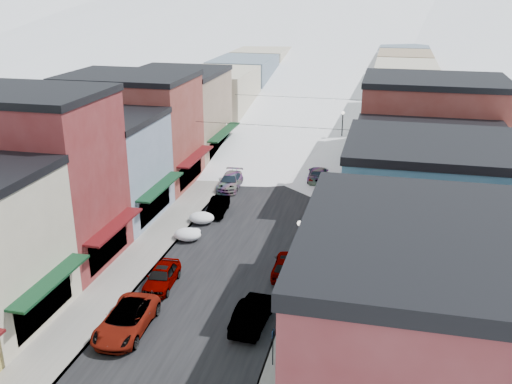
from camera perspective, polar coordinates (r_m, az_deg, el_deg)
The scene contains 31 objects.
road at distance 75.98m, azimuth 4.96°, elevation 5.50°, with size 10.00×160.00×0.01m, color black.
sidewalk_left at distance 77.14m, azimuth 0.08°, elevation 5.85°, with size 3.20×160.00×0.15m, color gray.
sidewalk_right at distance 75.35m, azimuth 9.95°, elevation 5.20°, with size 3.20×160.00×0.15m, color gray.
curb_left at distance 76.82m, azimuth 1.21°, elevation 5.79°, with size 0.10×160.00×0.15m, color slate.
curb_right at distance 75.44m, azimuth 8.77°, elevation 5.29°, with size 0.10×160.00×0.15m, color slate.
bldg_l_brick_near at distance 43.05m, azimuth -21.56°, elevation 1.28°, with size 12.30×8.20×12.50m.
bldg_l_grayblue at distance 50.16m, azimuth -15.49°, elevation 2.44°, with size 11.30×9.20×9.00m.
bldg_l_brick_far at distance 58.05m, azimuth -12.31°, elevation 6.11°, with size 13.30×9.20×11.00m.
bldg_l_tan at distance 66.71m, azimuth -7.87°, elevation 7.74°, with size 11.30×11.20×10.00m.
bldg_r_green at distance 28.81m, azimuth 17.30°, elevation -10.84°, with size 11.30×9.20×9.50m.
bldg_r_blue at distance 36.65m, azimuth 16.62°, elevation -3.02°, with size 11.30×9.20×10.50m.
bldg_r_cream at distance 45.35m, azimuth 16.67°, elevation 0.44°, with size 12.30×9.20×9.00m.
bldg_r_brick_far at distance 53.64m, azimuth 16.92°, elevation 4.82°, with size 13.30×9.20×11.50m.
bldg_r_tan at distance 63.51m, azimuth 15.50°, elevation 6.33°, with size 11.30×11.20×9.50m.
distant_blocks at distance 97.54m, azimuth 7.08°, elevation 11.09°, with size 34.00×55.00×8.00m.
overhead_cables at distance 62.53m, azimuth 3.41°, elevation 8.18°, with size 16.40×15.04×0.04m.
car_white_suv at distance 34.76m, azimuth -12.86°, elevation -12.37°, with size 2.53×5.48×1.52m, color white.
car_silver_sedan at distance 39.03m, azimuth -9.40°, elevation -8.31°, with size 1.73×4.29×1.46m, color #9C9EA4.
car_dark_hatch at distance 50.34m, azimuth -3.82°, elevation -1.43°, with size 1.40×4.03×1.33m, color black.
car_silver_wagon at distance 56.43m, azimuth -2.61°, elevation 1.08°, with size 2.01×4.95×1.44m, color #9FA1A7.
car_green_sedan at distance 34.52m, azimuth -0.34°, elevation -12.01°, with size 1.64×4.70×1.55m, color black.
car_gray_suv at distance 40.02m, azimuth 3.02°, elevation -7.26°, with size 1.75×4.36×1.49m, color #95989D.
car_black_sedan at distance 58.84m, azimuth 6.23°, elevation 1.80°, with size 2.04×5.02×1.46m, color black.
car_lane_silver at distance 74.59m, azimuth 4.01°, elevation 5.87°, with size 1.85×4.60×1.57m, color gray.
car_lane_white at distance 89.24m, azimuth 6.70°, elevation 8.12°, with size 2.42×5.25×1.46m, color #BDBDBF.
parking_sign at distance 30.79m, azimuth 1.70°, elevation -14.94°, with size 0.06×0.30×2.24m.
trash_can at distance 33.15m, azimuth 3.62°, elevation -13.76°, with size 0.61×0.61×1.04m.
streetlamp_near at distance 38.40m, azimuth 4.33°, elevation -5.06°, with size 0.35×0.35×4.25m.
streetlamp_far at distance 69.31m, azimuth 8.63°, elevation 6.58°, with size 0.39×0.39×4.73m.
snow_pile_mid at distance 45.63m, azimuth -6.78°, elevation -4.21°, with size 2.15×2.52×0.91m.
snow_pile_far at distance 48.63m, azimuth -5.40°, elevation -2.57°, with size 2.15×2.52×0.91m.
Camera 1 is at (10.37, -12.79, 19.17)m, focal length 40.00 mm.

